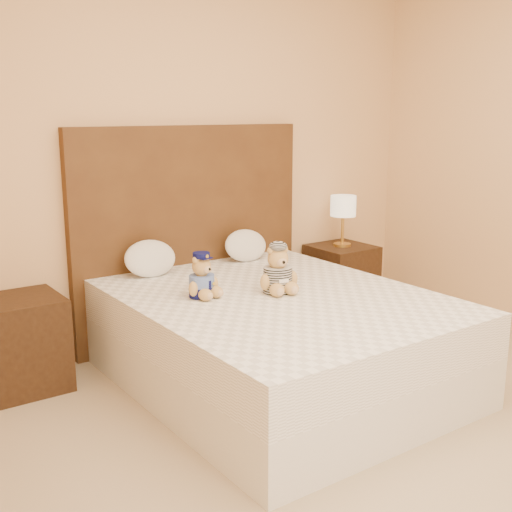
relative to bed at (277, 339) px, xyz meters
The scene contains 11 objects.
ground 1.23m from the bed, 90.00° to the right, with size 4.00×4.50×0.00m, color tan.
room_walls 1.70m from the bed, 90.00° to the right, with size 4.04×4.52×2.72m.
bed is the anchor object (origin of this frame).
headboard 1.12m from the bed, 90.00° to the left, with size 1.75×0.08×1.50m, color #513218.
nightstand_left 1.48m from the bed, 147.38° to the left, with size 0.45×0.45×0.55m, color #352011.
nightstand_right 1.48m from the bed, 32.62° to the left, with size 0.45×0.45×0.55m, color #352011.
lamp 1.59m from the bed, 32.62° to the left, with size 0.20×0.20×0.40m.
teddy_police 0.60m from the bed, 150.50° to the left, with size 0.22×0.21×0.26m, color tan, non-canonical shape.
teddy_prisoner 0.42m from the bed, 50.75° to the left, with size 0.25×0.24×0.28m, color tan, non-canonical shape.
pillow_left 1.01m from the bed, 115.96° to the left, with size 0.36×0.23×0.25m, color white.
pillow_right 0.98m from the bed, 67.42° to the left, with size 0.34×0.22×0.24m, color white.
Camera 1 is at (-2.18, -1.66, 1.60)m, focal length 45.00 mm.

